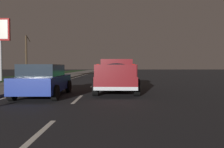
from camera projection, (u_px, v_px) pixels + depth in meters
The scene contains 9 objects.
ground at pixel (101, 78), 27.39m from camera, with size 144.00×144.00×0.00m, color black.
sidewalk_shoulder at pixel (56, 77), 27.45m from camera, with size 108.00×4.00×0.12m, color slate.
grass_verge at pixel (17, 78), 27.51m from camera, with size 108.00×6.00×0.01m, color #1E3819.
lane_markings at pixel (83, 77), 29.07m from camera, with size 108.00×3.54×0.01m.
pickup_truck at pixel (117, 75), 12.49m from camera, with size 5.47×2.37×1.87m.
sedan_green at pixel (114, 72), 23.58m from camera, with size 4.45×2.10×1.54m.
sedan_blue at pixel (44, 80), 10.55m from camera, with size 4.44×2.09×1.54m.
gas_price_sign at pixel (0, 34), 21.63m from camera, with size 0.27×1.90×6.20m.
bare_tree_far at pixel (26, 55), 32.68m from camera, with size 1.46×0.65×6.20m.
Camera 1 is at (-0.34, -1.63, 1.45)m, focal length 35.04 mm.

